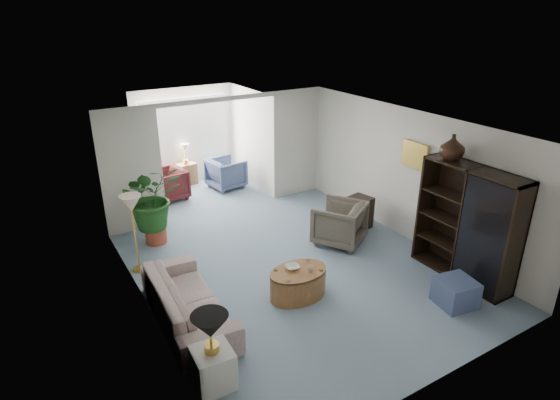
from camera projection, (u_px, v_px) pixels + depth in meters
floor at (298, 270)px, 7.99m from camera, size 6.00×6.00×0.00m
sunroom_floor at (205, 194)px, 11.22m from camera, size 2.60×2.60×0.00m
back_pier_left at (132, 172)px, 8.96m from camera, size 1.20×0.12×2.50m
back_pier_right at (296, 143)px, 10.78m from camera, size 1.20×0.12×2.50m
back_header at (219, 100)px, 9.41m from camera, size 2.60×0.12×0.10m
window_pane at (184, 128)px, 11.53m from camera, size 2.20×0.02×1.50m
window_blinds at (185, 128)px, 11.51m from camera, size 2.20×0.02×1.50m
framed_picture at (415, 155)px, 8.43m from camera, size 0.04×0.50×0.40m
sofa at (187, 301)px, 6.63m from camera, size 0.99×2.23×0.64m
end_table at (213, 368)px, 5.49m from camera, size 0.48×0.48×0.50m
table_lamp at (210, 327)px, 5.26m from camera, size 0.44×0.44×0.30m
floor_lamp at (131, 204)px, 7.52m from camera, size 0.36×0.36×0.28m
coffee_table at (298, 283)px, 7.22m from camera, size 1.14×1.14×0.45m
coffee_bowl at (292, 267)px, 7.18m from camera, size 0.27×0.27×0.05m
coffee_cup at (310, 269)px, 7.11m from camera, size 0.11×0.11×0.08m
wingback_chair at (339, 223)px, 8.79m from camera, size 1.20×1.21×0.81m
side_table_dark at (357, 213)px, 9.39m from camera, size 0.62×0.54×0.65m
entertainment_cabinet at (467, 224)px, 7.47m from camera, size 0.46×1.73×1.92m
cabinet_urn at (452, 147)px, 7.41m from camera, size 0.39×0.39×0.41m
ottoman at (456, 292)px, 7.01m from camera, size 0.61×0.61×0.42m
plant_pot at (156, 235)px, 8.88m from camera, size 0.40×0.40×0.32m
house_plant at (152, 197)px, 8.58m from camera, size 1.12×0.97×1.24m
sunroom_chair_blue at (226, 173)px, 11.50m from camera, size 0.91×0.89×0.74m
sunroom_chair_maroon at (168, 185)px, 10.78m from camera, size 0.90×0.88×0.72m
sunroom_table at (187, 174)px, 11.77m from camera, size 0.49×0.40×0.54m
shelf_clutter at (486, 226)px, 7.12m from camera, size 0.30×0.51×1.06m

